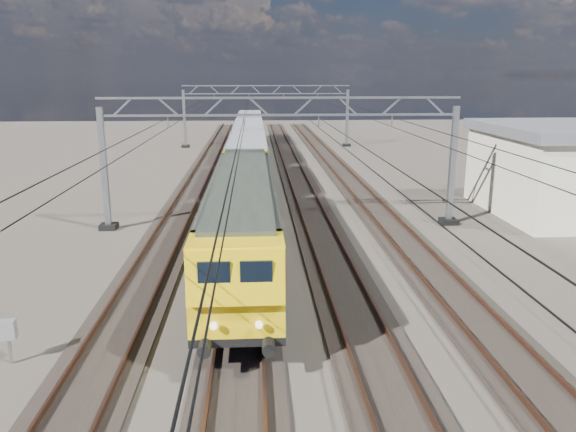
{
  "coord_description": "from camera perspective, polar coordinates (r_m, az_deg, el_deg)",
  "views": [
    {
      "loc": [
        -1.45,
        -26.24,
        8.2
      ],
      "look_at": [
        -0.07,
        -3.18,
        2.4
      ],
      "focal_mm": 35.0,
      "sensor_mm": 36.0,
      "label": 1
    }
  ],
  "objects": [
    {
      "name": "ground",
      "position": [
        27.53,
        -0.25,
        -3.23
      ],
      "size": [
        160.0,
        160.0,
        0.0
      ],
      "primitive_type": "plane",
      "color": "black",
      "rests_on": "ground"
    },
    {
      "name": "track_outer_west",
      "position": [
        27.84,
        -12.7,
        -3.23
      ],
      "size": [
        2.6,
        140.0,
        0.3
      ],
      "color": "black",
      "rests_on": "ground"
    },
    {
      "name": "track_loco",
      "position": [
        27.47,
        -4.43,
        -3.15
      ],
      "size": [
        2.6,
        140.0,
        0.3
      ],
      "color": "black",
      "rests_on": "ground"
    },
    {
      "name": "track_inner_east",
      "position": [
        27.68,
        3.89,
        -3.01
      ],
      "size": [
        2.6,
        140.0,
        0.3
      ],
      "color": "black",
      "rests_on": "ground"
    },
    {
      "name": "track_outer_east",
      "position": [
        28.46,
        11.91,
        -2.81
      ],
      "size": [
        2.6,
        140.0,
        0.3
      ],
      "color": "black",
      "rests_on": "ground"
    },
    {
      "name": "catenary_gantry_mid",
      "position": [
        30.57,
        -0.68,
        6.02
      ],
      "size": [
        19.9,
        0.9,
        7.11
      ],
      "color": "gray",
      "rests_on": "ground"
    },
    {
      "name": "catenary_gantry_far",
      "position": [
        66.39,
        -2.21,
        10.38
      ],
      "size": [
        19.9,
        0.9,
        7.11
      ],
      "color": "gray",
      "rests_on": "ground"
    },
    {
      "name": "overhead_wires",
      "position": [
        34.35,
        -1.02,
        10.01
      ],
      "size": [
        12.03,
        140.0,
        0.53
      ],
      "color": "black",
      "rests_on": "ground"
    },
    {
      "name": "locomotive",
      "position": [
        24.72,
        -4.61,
        0.3
      ],
      "size": [
        2.76,
        21.1,
        3.62
      ],
      "color": "black",
      "rests_on": "ground"
    },
    {
      "name": "hopper_wagon_lead",
      "position": [
        42.13,
        -4.16,
        5.92
      ],
      "size": [
        3.38,
        13.0,
        3.25
      ],
      "color": "black",
      "rests_on": "ground"
    },
    {
      "name": "hopper_wagon_mid",
      "position": [
        56.22,
        -4.01,
        7.97
      ],
      "size": [
        3.38,
        13.0,
        3.25
      ],
      "color": "black",
      "rests_on": "ground"
    },
    {
      "name": "hopper_wagon_third",
      "position": [
        70.35,
        -3.91,
        9.2
      ],
      "size": [
        3.38,
        13.0,
        3.25
      ],
      "color": "black",
      "rests_on": "ground"
    },
    {
      "name": "trackside_cabinet",
      "position": [
        18.41,
        -26.59,
        -10.39
      ],
      "size": [
        0.49,
        0.4,
        1.36
      ],
      "rotation": [
        0.0,
        0.0,
        0.13
      ],
      "color": "gray",
      "rests_on": "ground"
    }
  ]
}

